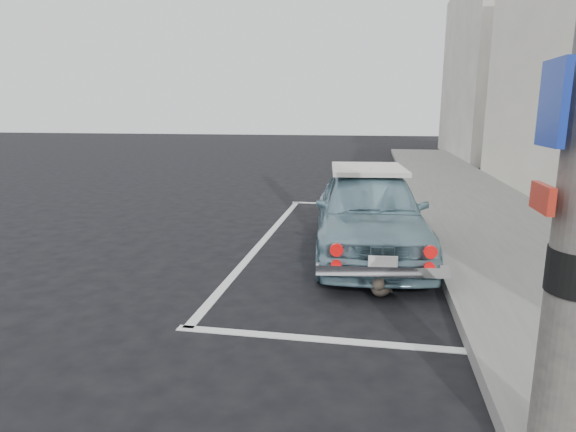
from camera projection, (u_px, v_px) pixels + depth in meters
name	position (u px, v px, depth m)	size (l,w,h in m)	color
ground	(284.00, 315.00, 5.20)	(80.00, 80.00, 0.00)	black
sidewalk	(541.00, 267.00, 6.56)	(2.80, 40.00, 0.15)	slate
building_far	(495.00, 71.00, 22.49)	(3.50, 10.00, 8.00)	#B0A9A0
pline_rear	(325.00, 340.00, 4.64)	(3.00, 0.12, 0.01)	silver
pline_front	(355.00, 204.00, 11.37)	(3.00, 0.12, 0.01)	silver
pline_side	(264.00, 240.00, 8.24)	(0.12, 7.00, 0.01)	silver
retro_coupe	(369.00, 211.00, 7.30)	(1.97, 4.09, 1.34)	#749DAB
cat	(381.00, 285.00, 5.72)	(0.32, 0.54, 0.30)	#655A4D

